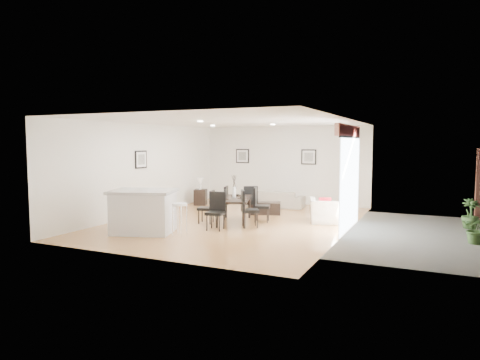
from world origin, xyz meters
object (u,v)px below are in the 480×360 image
at_px(sofa, 276,199).
at_px(dining_chair_efar, 259,203).
at_px(coffee_table, 266,208).
at_px(dining_chair_wnear, 209,205).
at_px(kitchen_island, 144,211).
at_px(dining_chair_enear, 247,207).
at_px(dining_chair_head, 216,209).
at_px(dining_chair_foot, 250,199).
at_px(bar_stool, 180,208).
at_px(side_table, 201,197).
at_px(dining_chair_wfar, 223,201).
at_px(armchair, 329,211).
at_px(dining_table, 234,200).

bearing_deg(sofa, dining_chair_efar, 95.03).
height_order(sofa, coffee_table, sofa).
distance_m(dining_chair_wnear, kitchen_island, 1.88).
bearing_deg(dining_chair_enear, dining_chair_head, 102.55).
bearing_deg(dining_chair_head, sofa, 80.68).
height_order(dining_chair_enear, dining_chair_head, dining_chair_enear).
bearing_deg(kitchen_island, dining_chair_wnear, 45.36).
xyz_separation_m(dining_chair_foot, kitchen_island, (-1.45, -3.06, 0.01)).
bearing_deg(bar_stool, dining_chair_efar, 68.60).
height_order(dining_chair_wnear, side_table, dining_chair_wnear).
bearing_deg(dining_chair_enear, side_table, 15.68).
xyz_separation_m(dining_chair_efar, dining_chair_head, (-0.57, -1.37, -0.01)).
relative_size(dining_chair_wfar, side_table, 1.69).
xyz_separation_m(dining_chair_efar, bar_stool, (-0.96, -2.44, 0.14)).
height_order(armchair, kitchen_island, kitchen_island).
height_order(dining_chair_wfar, dining_chair_enear, dining_chair_enear).
distance_m(dining_chair_wnear, side_table, 3.41).
xyz_separation_m(dining_chair_efar, coffee_table, (-0.30, 1.27, -0.34)).
bearing_deg(dining_chair_enear, dining_chair_wfar, 22.04).
height_order(side_table, kitchen_island, kitchen_island).
bearing_deg(dining_chair_wnear, dining_chair_foot, 143.33).
height_order(dining_chair_wnear, dining_chair_efar, dining_chair_efar).
distance_m(dining_chair_wnear, dining_chair_efar, 1.36).
distance_m(dining_table, side_table, 3.48).
xyz_separation_m(dining_chair_enear, kitchen_island, (-1.98, -1.62, -0.01)).
relative_size(dining_chair_wfar, coffee_table, 1.03).
height_order(dining_chair_head, coffee_table, dining_chair_head).
bearing_deg(dining_chair_efar, coffee_table, -2.32).
distance_m(dining_chair_foot, kitchen_island, 3.38).
height_order(dining_chair_wnear, dining_chair_wfar, dining_chair_wfar).
distance_m(coffee_table, side_table, 2.83).
xyz_separation_m(dining_chair_wnear, dining_chair_head, (0.55, -0.60, 0.03)).
xyz_separation_m(sofa, coffee_table, (0.20, -1.42, -0.09)).
bearing_deg(dining_chair_foot, dining_chair_wfar, 13.33).
bearing_deg(dining_chair_efar, dining_chair_wfar, 71.98).
height_order(dining_chair_wnear, dining_chair_head, dining_chair_head).
xyz_separation_m(dining_chair_wnear, dining_chair_wfar, (0.00, 0.81, 0.02)).
height_order(dining_chair_efar, side_table, dining_chair_efar).
bearing_deg(dining_chair_enear, kitchen_island, 98.68).
relative_size(dining_chair_head, kitchen_island, 0.53).
xyz_separation_m(side_table, kitchen_island, (1.05, -4.51, 0.25)).
xyz_separation_m(sofa, dining_chair_wnear, (-0.63, -3.46, 0.22)).
bearing_deg(sofa, dining_chair_enear, 92.73).
distance_m(sofa, dining_chair_wfar, 2.73).
distance_m(dining_chair_efar, dining_chair_head, 1.48).
bearing_deg(bar_stool, armchair, 48.38).
bearing_deg(dining_table, dining_chair_foot, 69.00).
bearing_deg(dining_chair_head, dining_table, 81.03).
relative_size(dining_chair_wnear, kitchen_island, 0.50).
distance_m(sofa, dining_chair_efar, 2.75).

